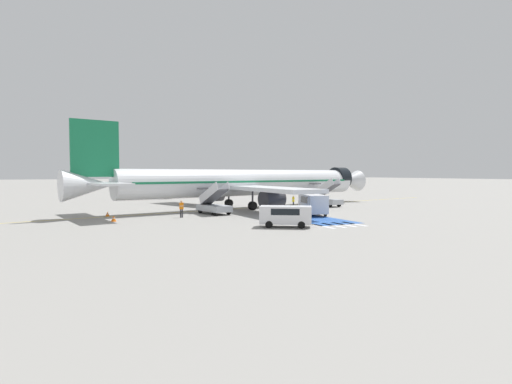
% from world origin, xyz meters
% --- Properties ---
extents(ground_plane, '(600.00, 600.00, 0.00)m').
position_xyz_m(ground_plane, '(0.00, 0.00, 0.00)').
color(ground_plane, gray).
extents(apron_leadline_yellow, '(79.97, 14.46, 0.01)m').
position_xyz_m(apron_leadline_yellow, '(1.14, -0.73, 0.00)').
color(apron_leadline_yellow, gold).
rests_on(apron_leadline_yellow, ground_plane).
extents(apron_stand_patch_blue, '(5.06, 10.38, 0.01)m').
position_xyz_m(apron_stand_patch_blue, '(1.14, -15.78, 0.00)').
color(apron_stand_patch_blue, '#2856A8').
rests_on(apron_stand_patch_blue, ground_plane).
extents(apron_walkway_bar_0, '(0.44, 3.60, 0.01)m').
position_xyz_m(apron_walkway_bar_0, '(-1.26, -20.96, 0.00)').
color(apron_walkway_bar_0, silver).
rests_on(apron_walkway_bar_0, ground_plane).
extents(apron_walkway_bar_1, '(0.44, 3.60, 0.01)m').
position_xyz_m(apron_walkway_bar_1, '(-0.06, -20.96, 0.00)').
color(apron_walkway_bar_1, silver).
rests_on(apron_walkway_bar_1, ground_plane).
extents(apron_walkway_bar_2, '(0.44, 3.60, 0.01)m').
position_xyz_m(apron_walkway_bar_2, '(1.14, -20.96, 0.00)').
color(apron_walkway_bar_2, silver).
rests_on(apron_walkway_bar_2, ground_plane).
extents(apron_walkway_bar_3, '(0.44, 3.60, 0.01)m').
position_xyz_m(apron_walkway_bar_3, '(2.34, -20.96, 0.00)').
color(apron_walkway_bar_3, silver).
rests_on(apron_walkway_bar_3, ground_plane).
extents(airliner, '(46.36, 33.50, 10.46)m').
position_xyz_m(airliner, '(0.48, -0.84, 3.46)').
color(airliner, silver).
rests_on(airliner, ground_plane).
extents(boarding_stairs_forward, '(3.01, 5.49, 4.11)m').
position_xyz_m(boarding_stairs_forward, '(11.97, -3.20, 1.00)').
color(boarding_stairs_forward, '#ADB2BA').
rests_on(boarding_stairs_forward, ground_plane).
extents(boarding_stairs_aft, '(3.01, 5.49, 3.83)m').
position_xyz_m(boarding_stairs_aft, '(-6.34, -6.46, 0.97)').
color(boarding_stairs_aft, '#ADB2BA').
rests_on(boarding_stairs_aft, ground_plane).
extents(fuel_tanker, '(9.59, 3.51, 3.25)m').
position_xyz_m(fuel_tanker, '(-8.24, 24.59, 1.63)').
color(fuel_tanker, '#38383D').
rests_on(fuel_tanker, ground_plane).
extents(service_van_0, '(4.82, 4.03, 1.87)m').
position_xyz_m(service_van_0, '(-4.56, -20.02, 1.14)').
color(service_van_0, silver).
rests_on(service_van_0, ground_plane).
extents(service_van_1, '(3.61, 5.58, 2.35)m').
position_xyz_m(service_van_1, '(3.43, -12.52, 1.39)').
color(service_van_1, silver).
rests_on(service_van_1, ground_plane).
extents(ground_crew_0, '(0.44, 0.25, 1.87)m').
position_xyz_m(ground_crew_0, '(-10.80, -8.58, 1.09)').
color(ground_crew_0, '#2D2D33').
rests_on(ground_crew_0, ground_plane).
extents(ground_crew_1, '(0.47, 0.46, 1.64)m').
position_xyz_m(ground_crew_1, '(6.81, -2.76, 0.94)').
color(ground_crew_1, '#2D2D33').
rests_on(ground_crew_1, ground_plane).
extents(ground_crew_2, '(0.49, 0.40, 1.80)m').
position_xyz_m(ground_crew_2, '(7.32, -3.84, 1.05)').
color(ground_crew_2, black).
rests_on(ground_crew_2, ground_plane).
extents(traffic_cone_0, '(0.46, 0.46, 0.51)m').
position_xyz_m(traffic_cone_0, '(-17.81, -3.64, 0.26)').
color(traffic_cone_0, orange).
rests_on(traffic_cone_0, ground_plane).
extents(traffic_cone_1, '(0.53, 0.53, 0.58)m').
position_xyz_m(traffic_cone_1, '(-17.76, -8.94, 0.29)').
color(traffic_cone_1, orange).
rests_on(traffic_cone_1, ground_plane).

